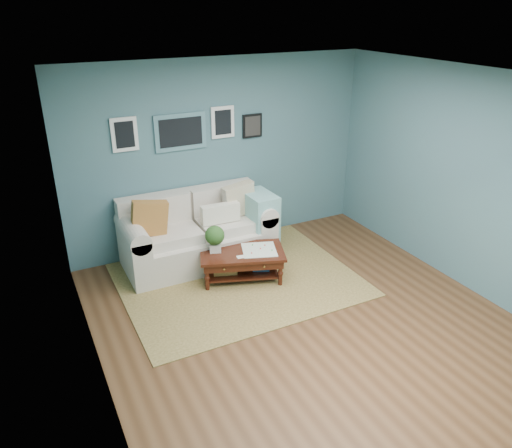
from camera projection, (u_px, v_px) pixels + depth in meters
room_shell at (312, 214)px, 5.14m from camera, size 5.00×5.02×2.70m
area_rug at (238, 279)px, 6.58m from camera, size 2.97×2.38×0.01m
loveseat at (203, 231)px, 6.93m from camera, size 2.09×0.95×1.07m
coffee_table at (238, 256)px, 6.48m from camera, size 1.23×0.95×0.76m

